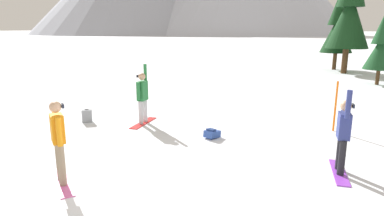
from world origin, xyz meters
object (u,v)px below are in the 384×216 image
at_px(backpack_grey, 87,116).
at_px(backpack_blue, 212,133).
at_px(snowboarder_midground, 343,134).
at_px(pine_tree_slender, 382,46).
at_px(snowboarder_foreground, 59,141).
at_px(pine_tree_twin, 338,27).
at_px(trail_marker_pole, 335,107).
at_px(snowboarder_background, 142,96).
at_px(pine_tree_broad, 350,10).

bearing_deg(backpack_grey, backpack_blue, -1.19).
relative_size(snowboarder_midground, pine_tree_slender, 0.48).
xyz_separation_m(backpack_grey, pine_tree_slender, (10.50, 12.60, 2.01)).
distance_m(snowboarder_foreground, backpack_blue, 4.56).
bearing_deg(snowboarder_midground, pine_tree_twin, 89.08).
xyz_separation_m(backpack_blue, trail_marker_pole, (3.38, 2.04, 0.66)).
distance_m(snowboarder_background, backpack_grey, 2.10).
distance_m(trail_marker_pole, pine_tree_twin, 17.94).
bearing_deg(snowboarder_midground, pine_tree_slender, 79.96).
bearing_deg(pine_tree_broad, backpack_grey, -117.19).
distance_m(snowboarder_foreground, backpack_grey, 4.89).
relative_size(snowboarder_background, trail_marker_pole, 1.26).
distance_m(snowboarder_background, backpack_blue, 2.88).
bearing_deg(pine_tree_broad, pine_tree_twin, 104.86).
height_order(backpack_blue, pine_tree_broad, pine_tree_broad).
bearing_deg(backpack_blue, pine_tree_slender, 64.97).
relative_size(pine_tree_broad, pine_tree_twin, 1.35).
bearing_deg(pine_tree_slender, backpack_blue, -115.03).
xyz_separation_m(snowboarder_background, backpack_grey, (-1.89, -0.56, -0.73)).
xyz_separation_m(snowboarder_midground, backpack_blue, (-3.44, 1.35, -0.78)).
xyz_separation_m(snowboarder_foreground, snowboarder_midground, (5.46, 2.66, -0.03)).
xyz_separation_m(pine_tree_broad, pine_tree_twin, (-0.60, 2.27, -1.15)).
relative_size(snowboarder_foreground, snowboarder_background, 0.88).
height_order(trail_marker_pole, pine_tree_twin, pine_tree_twin).
distance_m(pine_tree_slender, pine_tree_twin, 7.50).
height_order(snowboarder_midground, pine_tree_twin, pine_tree_twin).
relative_size(backpack_blue, trail_marker_pole, 0.35).
xyz_separation_m(snowboarder_background, pine_tree_broad, (7.06, 16.87, 3.48)).
bearing_deg(pine_tree_slender, snowboarder_background, -125.58).
bearing_deg(pine_tree_twin, snowboarder_background, -108.65).
xyz_separation_m(snowboarder_background, pine_tree_twin, (6.46, 19.14, 2.33)).
distance_m(snowboarder_foreground, pine_tree_twin, 24.62).
relative_size(snowboarder_background, pine_tree_broad, 0.25).
height_order(trail_marker_pole, pine_tree_broad, pine_tree_broad).
distance_m(snowboarder_foreground, pine_tree_slender, 18.54).
distance_m(backpack_blue, pine_tree_broad, 18.57).
bearing_deg(backpack_blue, snowboarder_foreground, -116.75).
distance_m(snowboarder_foreground, pine_tree_broad, 22.74).
bearing_deg(backpack_grey, pine_tree_broad, 62.81).
xyz_separation_m(snowboarder_midground, pine_tree_broad, (0.94, 18.87, 3.52)).
relative_size(backpack_blue, backpack_grey, 1.17).
relative_size(backpack_blue, pine_tree_broad, 0.07).
distance_m(snowboarder_background, pine_tree_broad, 18.62).
distance_m(pine_tree_slender, pine_tree_broad, 5.54).
bearing_deg(trail_marker_pole, backpack_grey, -166.27).
distance_m(backpack_blue, backpack_grey, 4.58).
relative_size(snowboarder_foreground, trail_marker_pole, 1.11).
xyz_separation_m(snowboarder_foreground, pine_tree_slender, (7.95, 16.70, 1.28)).
height_order(snowboarder_midground, snowboarder_background, snowboarder_background).
bearing_deg(snowboarder_midground, backpack_grey, 169.81).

